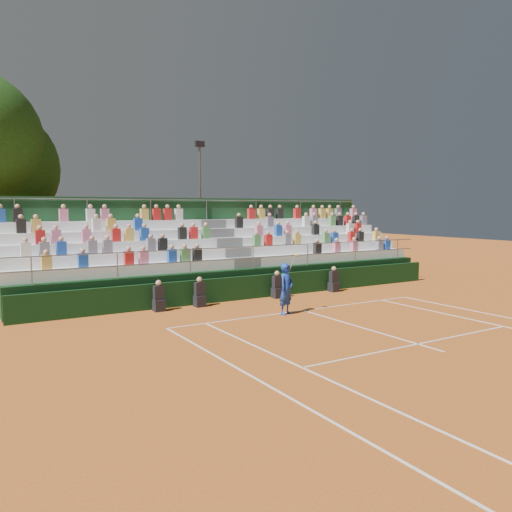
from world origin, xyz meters
TOP-DOWN VIEW (x-y plane):
  - ground at (0.00, 0.00)m, footprint 90.00×90.00m
  - courtside_wall at (0.00, 3.20)m, footprint 20.00×0.15m
  - line_officials at (-0.86, 2.75)m, footprint 8.93×0.40m
  - grandstand at (0.01, 6.44)m, footprint 20.00×5.20m
  - tennis_player at (-0.95, -0.21)m, footprint 0.94×0.69m
  - floodlight_mast at (1.71, 12.95)m, footprint 0.60×0.25m

SIDE VIEW (x-z plane):
  - ground at x=0.00m, z-range 0.00..0.00m
  - line_officials at x=-0.86m, z-range -0.12..1.07m
  - courtside_wall at x=0.00m, z-range 0.00..1.00m
  - tennis_player at x=-0.95m, z-range -0.16..2.06m
  - grandstand at x=0.01m, z-range -1.12..3.28m
  - floodlight_mast at x=1.71m, z-range 0.67..8.59m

